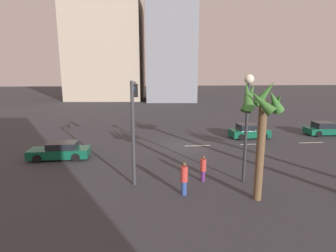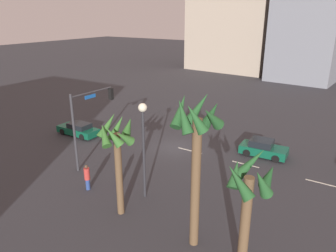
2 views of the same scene
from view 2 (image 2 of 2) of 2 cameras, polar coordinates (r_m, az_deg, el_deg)
The scene contains 14 objects.
ground_plane at distance 29.81m, azimuth 1.31°, elevation -3.76°, with size 220.00×220.00×0.00m, color #333338.
lane_stripe_1 at distance 26.29m, azimuth 25.89°, elevation -9.20°, with size 2.38×0.14×0.01m, color silver.
lane_stripe_2 at distance 27.26m, azimuth 13.64°, elevation -6.65°, with size 2.30×0.14×0.01m, color silver.
lane_stripe_3 at distance 29.11m, azimuth 3.93°, elevation -4.39°, with size 2.43×0.14×0.01m, color silver.
car_1 at distance 33.72m, azimuth -15.70°, elevation -0.58°, with size 4.53×1.84×1.32m.
car_2 at distance 29.04m, azimuth 16.60°, elevation -3.85°, with size 4.02×2.11×1.45m.
traffic_signal at distance 25.85m, azimuth -14.07°, elevation 1.83°, with size 0.37×4.54×6.20m.
streetlamp at distance 20.28m, azimuth -4.43°, elevation -1.38°, with size 0.56×0.56×6.56m.
pedestrian_0 at distance 23.46m, azimuth -8.65°, elevation -8.44°, with size 0.46×0.46×1.65m.
pedestrian_1 at distance 23.25m, azimuth -14.23°, elevation -8.77°, with size 0.48×0.48×1.89m.
palm_tree_0 at distance 18.73m, azimuth -9.16°, elevation -2.95°, with size 2.25×2.41×6.37m.
palm_tree_1 at distance 15.40m, azimuth 5.04°, elevation -2.51°, with size 2.43×2.58×8.25m.
palm_tree_2 at distance 14.66m, azimuth 14.30°, elevation -11.41°, with size 2.36×2.55×6.25m.
building_2 at distance 64.74m, azimuth 24.26°, elevation 17.85°, with size 11.15×11.83×23.49m, color gray.
Camera 2 is at (-14.13, 23.48, 11.75)m, focal length 34.17 mm.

